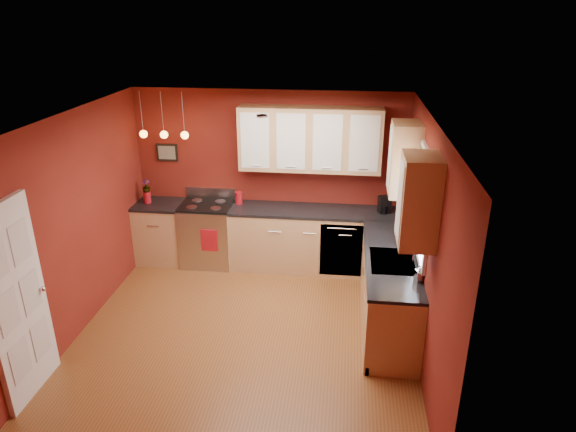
# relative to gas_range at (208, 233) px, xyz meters

# --- Properties ---
(floor) EXTENTS (4.20, 4.20, 0.00)m
(floor) POSITION_rel_gas_range_xyz_m (0.92, -1.80, -0.48)
(floor) COLOR brown
(floor) RESTS_ON ground
(ceiling) EXTENTS (4.00, 4.20, 0.02)m
(ceiling) POSITION_rel_gas_range_xyz_m (0.92, -1.80, 2.12)
(ceiling) COLOR white
(ceiling) RESTS_ON wall_back
(wall_back) EXTENTS (4.00, 0.02, 2.60)m
(wall_back) POSITION_rel_gas_range_xyz_m (0.92, 0.30, 0.82)
(wall_back) COLOR maroon
(wall_back) RESTS_ON floor
(wall_front) EXTENTS (4.00, 0.02, 2.60)m
(wall_front) POSITION_rel_gas_range_xyz_m (0.92, -3.90, 0.82)
(wall_front) COLOR maroon
(wall_front) RESTS_ON floor
(wall_left) EXTENTS (0.02, 4.20, 2.60)m
(wall_left) POSITION_rel_gas_range_xyz_m (-1.08, -1.80, 0.82)
(wall_left) COLOR maroon
(wall_left) RESTS_ON floor
(wall_right) EXTENTS (0.02, 4.20, 2.60)m
(wall_right) POSITION_rel_gas_range_xyz_m (2.92, -1.80, 0.82)
(wall_right) COLOR maroon
(wall_right) RESTS_ON floor
(base_cabinets_back_left) EXTENTS (0.70, 0.60, 0.90)m
(base_cabinets_back_left) POSITION_rel_gas_range_xyz_m (-0.73, -0.00, -0.03)
(base_cabinets_back_left) COLOR tan
(base_cabinets_back_left) RESTS_ON floor
(base_cabinets_back_right) EXTENTS (2.54, 0.60, 0.90)m
(base_cabinets_back_right) POSITION_rel_gas_range_xyz_m (1.65, -0.00, -0.03)
(base_cabinets_back_right) COLOR tan
(base_cabinets_back_right) RESTS_ON floor
(base_cabinets_right) EXTENTS (0.60, 2.10, 0.90)m
(base_cabinets_right) POSITION_rel_gas_range_xyz_m (2.62, -1.35, -0.03)
(base_cabinets_right) COLOR tan
(base_cabinets_right) RESTS_ON floor
(counter_back_left) EXTENTS (0.70, 0.62, 0.04)m
(counter_back_left) POSITION_rel_gas_range_xyz_m (-0.73, -0.00, 0.44)
(counter_back_left) COLOR black
(counter_back_left) RESTS_ON base_cabinets_back_left
(counter_back_right) EXTENTS (2.54, 0.62, 0.04)m
(counter_back_right) POSITION_rel_gas_range_xyz_m (1.65, -0.00, 0.44)
(counter_back_right) COLOR black
(counter_back_right) RESTS_ON base_cabinets_back_right
(counter_right) EXTENTS (0.62, 2.10, 0.04)m
(counter_right) POSITION_rel_gas_range_xyz_m (2.62, -1.35, 0.44)
(counter_right) COLOR black
(counter_right) RESTS_ON base_cabinets_right
(gas_range) EXTENTS (0.76, 0.64, 1.11)m
(gas_range) POSITION_rel_gas_range_xyz_m (0.00, 0.00, 0.00)
(gas_range) COLOR #B2B3B7
(gas_range) RESTS_ON floor
(dishwasher_front) EXTENTS (0.60, 0.02, 0.80)m
(dishwasher_front) POSITION_rel_gas_range_xyz_m (2.02, -0.29, -0.03)
(dishwasher_front) COLOR #B2B3B7
(dishwasher_front) RESTS_ON base_cabinets_back_right
(sink) EXTENTS (0.50, 0.70, 0.33)m
(sink) POSITION_rel_gas_range_xyz_m (2.62, -1.50, 0.43)
(sink) COLOR gray
(sink) RESTS_ON counter_right
(window) EXTENTS (0.06, 1.02, 1.22)m
(window) POSITION_rel_gas_range_xyz_m (2.89, -1.50, 1.21)
(window) COLOR white
(window) RESTS_ON wall_right
(door_left_wall) EXTENTS (0.12, 0.82, 2.05)m
(door_left_wall) POSITION_rel_gas_range_xyz_m (-1.05, -3.00, 0.54)
(door_left_wall) COLOR white
(door_left_wall) RESTS_ON floor
(upper_cabinets_back) EXTENTS (2.00, 0.35, 0.90)m
(upper_cabinets_back) POSITION_rel_gas_range_xyz_m (1.52, 0.12, 1.47)
(upper_cabinets_back) COLOR tan
(upper_cabinets_back) RESTS_ON wall_back
(upper_cabinets_right) EXTENTS (0.35, 1.95, 0.90)m
(upper_cabinets_right) POSITION_rel_gas_range_xyz_m (2.75, -1.48, 1.47)
(upper_cabinets_right) COLOR tan
(upper_cabinets_right) RESTS_ON wall_right
(wall_picture) EXTENTS (0.32, 0.03, 0.26)m
(wall_picture) POSITION_rel_gas_range_xyz_m (-0.63, 0.28, 1.17)
(wall_picture) COLOR black
(wall_picture) RESTS_ON wall_back
(pendant_lights) EXTENTS (0.71, 0.11, 0.66)m
(pendant_lights) POSITION_rel_gas_range_xyz_m (-0.53, -0.05, 1.53)
(pendant_lights) COLOR gray
(pendant_lights) RESTS_ON ceiling
(red_canister) EXTENTS (0.12, 0.12, 0.18)m
(red_canister) POSITION_rel_gas_range_xyz_m (0.47, 0.12, 0.55)
(red_canister) COLOR #A3111B
(red_canister) RESTS_ON counter_back_right
(red_vase) EXTENTS (0.11, 0.11, 0.17)m
(red_vase) POSITION_rel_gas_range_xyz_m (-0.90, -0.01, 0.55)
(red_vase) COLOR #A3111B
(red_vase) RESTS_ON counter_back_left
(flowers) EXTENTS (0.15, 0.15, 0.21)m
(flowers) POSITION_rel_gas_range_xyz_m (-0.90, -0.01, 0.72)
(flowers) COLOR #A3111B
(flowers) RESTS_ON red_vase
(coffee_maker) EXTENTS (0.20, 0.19, 0.24)m
(coffee_maker) POSITION_rel_gas_range_xyz_m (2.61, 0.01, 0.57)
(coffee_maker) COLOR black
(coffee_maker) RESTS_ON counter_back_right
(soap_pump) EXTENTS (0.11, 0.12, 0.20)m
(soap_pump) POSITION_rel_gas_range_xyz_m (2.87, -1.94, 0.56)
(soap_pump) COLOR silver
(soap_pump) RESTS_ON counter_right
(dish_towel) EXTENTS (0.25, 0.02, 0.34)m
(dish_towel) POSITION_rel_gas_range_xyz_m (0.11, -0.33, 0.04)
(dish_towel) COLOR #A3111B
(dish_towel) RESTS_ON gas_range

